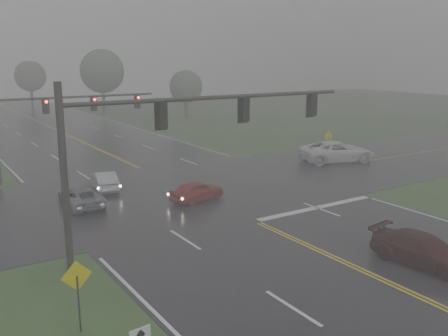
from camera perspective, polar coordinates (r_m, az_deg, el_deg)
main_road at (r=31.61m, az=-2.48°, el=-3.38°), size 18.00×160.00×0.02m
cross_street at (r=33.29m, az=-4.23°, el=-2.57°), size 120.00×14.00×0.02m
stop_bar at (r=29.91m, az=10.53°, el=-4.53°), size 8.50×0.50×0.01m
sedan_maroon at (r=23.35m, az=21.67°, el=-10.25°), size 2.41×4.75×1.32m
sedan_red at (r=30.94m, az=-3.12°, el=-3.75°), size 3.83×2.16×1.23m
sedan_silver at (r=34.26m, az=-13.45°, el=-2.45°), size 1.98×4.00×1.26m
car_grey at (r=30.87m, az=-15.96°, el=-4.27°), size 2.07×4.29×1.18m
pickup_white at (r=43.15m, az=12.72°, el=0.68°), size 6.92×4.71×1.76m
signal_gantry_near at (r=22.15m, az=-6.55°, el=4.18°), size 14.77×0.34×7.79m
signal_gantry_far at (r=37.89m, az=-19.39°, el=5.76°), size 11.77×0.33×6.60m
sign_diamond_west at (r=16.93m, az=-16.42°, el=-12.63°), size 1.02×0.10×2.45m
sign_diamond_east at (r=43.79m, az=11.84°, el=3.17°), size 1.05×0.11×2.53m
tree_ne_a at (r=79.64m, az=-13.75°, el=10.69°), size 6.69×6.69×9.82m
tree_e_near at (r=71.56m, az=-4.38°, el=9.25°), size 4.66×4.66×6.85m
tree_n_far at (r=96.08m, az=-21.26°, el=9.75°), size 5.43×5.43×7.97m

